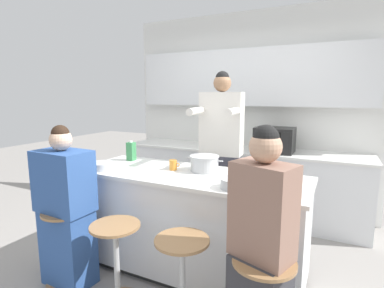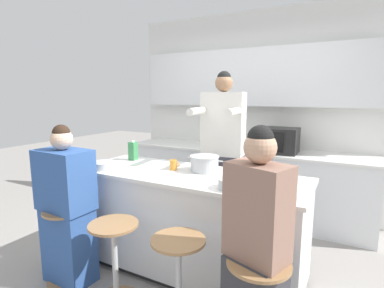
{
  "view_description": "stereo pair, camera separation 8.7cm",
  "coord_description": "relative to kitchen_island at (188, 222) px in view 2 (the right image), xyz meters",
  "views": [
    {
      "loc": [
        1.16,
        -2.27,
        1.6
      ],
      "look_at": [
        0.0,
        0.08,
        1.17
      ],
      "focal_mm": 28.0,
      "sensor_mm": 36.0,
      "label": 1
    },
    {
      "loc": [
        1.23,
        -2.23,
        1.6
      ],
      "look_at": [
        0.0,
        0.08,
        1.17
      ],
      "focal_mm": 28.0,
      "sensor_mm": 36.0,
      "label": 2
    }
  ],
  "objects": [
    {
      "name": "juice_carton",
      "position": [
        -0.78,
        0.21,
        0.55
      ],
      "size": [
        0.07,
        0.07,
        0.21
      ],
      "color": "#38844C",
      "rests_on": "kitchen_island"
    },
    {
      "name": "bar_stool_leftmost",
      "position": [
        -0.82,
        -0.63,
        -0.11
      ],
      "size": [
        0.38,
        0.38,
        0.65
      ],
      "color": "#997047",
      "rests_on": "ground_plane"
    },
    {
      "name": "wall_back",
      "position": [
        0.0,
        1.79,
        1.08
      ],
      "size": [
        3.41,
        0.22,
        2.7
      ],
      "color": "silver",
      "rests_on": "ground_plane"
    },
    {
      "name": "bar_stool_center_right",
      "position": [
        0.27,
        -0.63,
        -0.11
      ],
      "size": [
        0.38,
        0.38,
        0.65
      ],
      "color": "#997047",
      "rests_on": "ground_plane"
    },
    {
      "name": "person_seated_near",
      "position": [
        0.8,
        -0.62,
        0.2
      ],
      "size": [
        0.4,
        0.35,
        1.44
      ],
      "rotation": [
        0.0,
        0.0,
        -0.33
      ],
      "color": "#333338",
      "rests_on": "ground_plane"
    },
    {
      "name": "ground_plane",
      "position": [
        0.0,
        0.0,
        -0.46
      ],
      "size": [
        16.0,
        16.0,
        0.0
      ],
      "primitive_type": "plane",
      "color": "gray"
    },
    {
      "name": "mixing_bowl_steel",
      "position": [
        -0.78,
        -0.23,
        0.49
      ],
      "size": [
        0.23,
        0.23,
        0.07
      ],
      "color": "#B7BABC",
      "rests_on": "kitchen_island"
    },
    {
      "name": "microwave",
      "position": [
        0.45,
        1.46,
        0.59
      ],
      "size": [
        0.46,
        0.36,
        0.31
      ],
      "color": "black",
      "rests_on": "back_counter"
    },
    {
      "name": "person_cooking",
      "position": [
        0.06,
        0.64,
        0.45
      ],
      "size": [
        0.49,
        0.62,
        1.84
      ],
      "rotation": [
        0.0,
        0.0,
        0.1
      ],
      "color": "#383842",
      "rests_on": "ground_plane"
    },
    {
      "name": "back_counter",
      "position": [
        0.0,
        1.5,
        -0.02
      ],
      "size": [
        3.17,
        0.62,
        0.9
      ],
      "color": "silver",
      "rests_on": "ground_plane"
    },
    {
      "name": "person_wrapped_blanket",
      "position": [
        -0.83,
        -0.62,
        0.17
      ],
      "size": [
        0.47,
        0.3,
        1.36
      ],
      "rotation": [
        0.0,
        0.0,
        -0.04
      ],
      "color": "#2D5193",
      "rests_on": "ground_plane"
    },
    {
      "name": "coffee_cup_near",
      "position": [
        -0.18,
        0.05,
        0.5
      ],
      "size": [
        0.1,
        0.07,
        0.09
      ],
      "color": "orange",
      "rests_on": "kitchen_island"
    },
    {
      "name": "fruit_bowl",
      "position": [
        0.5,
        -0.23,
        0.49
      ],
      "size": [
        0.22,
        0.22,
        0.08
      ],
      "color": "#B7BABC",
      "rests_on": "kitchen_island"
    },
    {
      "name": "potted_plant",
      "position": [
        -0.35,
        1.5,
        0.58
      ],
      "size": [
        0.19,
        0.19,
        0.28
      ],
      "color": "#A86042",
      "rests_on": "back_counter"
    },
    {
      "name": "cooking_pot",
      "position": [
        0.09,
        0.14,
        0.52
      ],
      "size": [
        0.35,
        0.27,
        0.14
      ],
      "color": "#B7BABC",
      "rests_on": "kitchen_island"
    },
    {
      "name": "kitchen_island",
      "position": [
        0.0,
        0.0,
        0.0
      ],
      "size": [
        2.06,
        0.75,
        0.92
      ],
      "color": "black",
      "rests_on": "ground_plane"
    },
    {
      "name": "bar_stool_center_left",
      "position": [
        -0.27,
        -0.65,
        -0.11
      ],
      "size": [
        0.38,
        0.38,
        0.65
      ],
      "color": "#997047",
      "rests_on": "ground_plane"
    }
  ]
}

